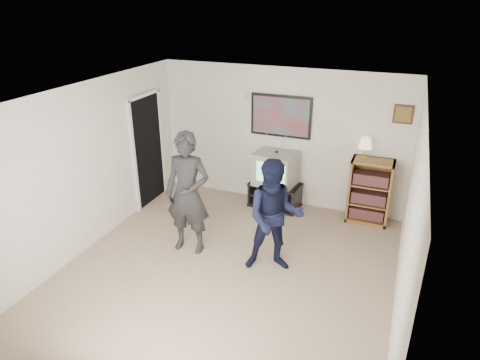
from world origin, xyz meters
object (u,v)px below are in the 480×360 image
Objects in this scene: media_stand at (275,195)px; bookshelf at (370,191)px; crt_television at (276,168)px; person_tall at (188,194)px; person_short at (275,217)px.

media_stand is 0.85× the size of bookshelf.
bookshelf is (1.65, 0.05, 0.34)m from media_stand.
crt_television is (-0.00, -0.00, 0.53)m from media_stand.
media_stand is 2.13m from person_tall.
media_stand is at bearing -178.26° from bookshelf.
crt_television is at bearing 62.20° from person_tall.
crt_television is 1.66m from bookshelf.
person_tall reaches higher than crt_television.
crt_television reaches higher than media_stand.
bookshelf is 2.21m from person_short.
crt_television is 0.43× the size of person_short.
person_tall is at bearing 159.99° from person_short.
bookshelf is 0.60× the size of person_tall.
person_short is (0.56, -1.86, 0.60)m from media_stand.
person_tall is (-2.43, -1.90, 0.37)m from bookshelf.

